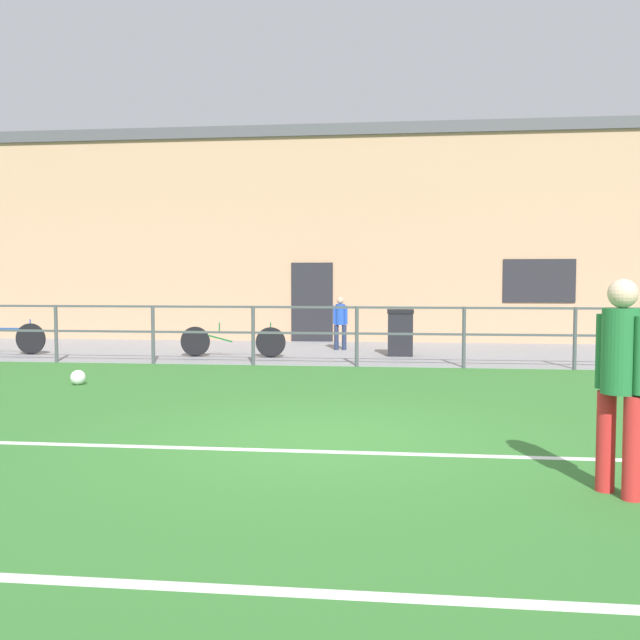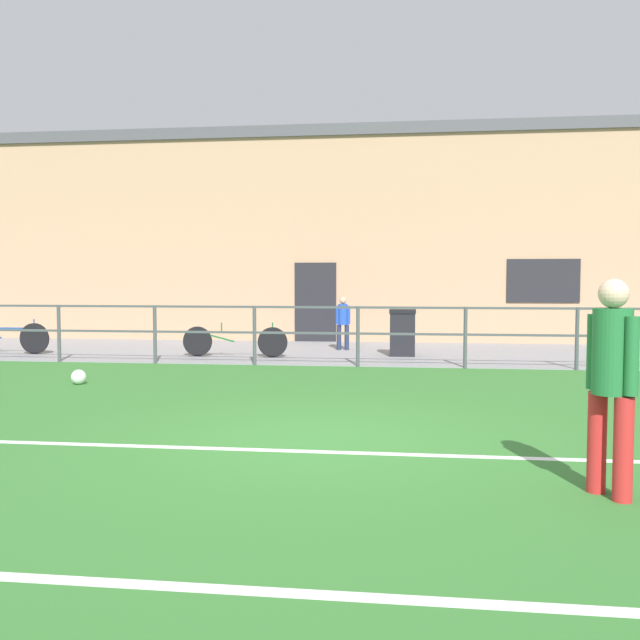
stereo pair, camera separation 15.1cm
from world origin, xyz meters
The scene contains 12 objects.
ground centered at (0.00, 0.00, -0.02)m, with size 60.00×44.00×0.04m, color #33702D.
field_line_touchline centered at (0.00, -0.49, 0.00)m, with size 36.00×0.11×0.00m, color white.
field_line_hash centered at (0.00, -3.45, 0.00)m, with size 36.00×0.11×0.00m, color white.
pavement_strip centered at (0.00, 8.50, 0.01)m, with size 48.00×5.00×0.02m, color gray.
perimeter_fence centered at (0.00, 6.00, 0.75)m, with size 36.07×0.07×1.15m.
clubhouse_facade centered at (0.00, 12.20, 2.85)m, with size 28.00×2.56×5.69m.
player_striker centered at (2.44, -1.56, 0.94)m, with size 0.29×0.40×1.66m.
soccer_ball_match centered at (-4.23, 3.27, 0.12)m, with size 0.23×0.23×0.23m, color white.
spectator_child centered at (-0.55, 8.90, 0.72)m, with size 0.34×0.22×1.23m.
bicycle_parked_0 centered at (-2.70, 7.20, 0.35)m, with size 2.26×0.04×0.73m.
bicycle_parked_2 centered at (-7.99, 7.20, 0.37)m, with size 2.21×0.04×0.77m.
trash_bin_0 centered at (0.83, 7.82, 0.52)m, with size 0.56×0.48×1.00m.
Camera 2 is at (0.90, -6.93, 1.65)m, focal length 38.50 mm.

